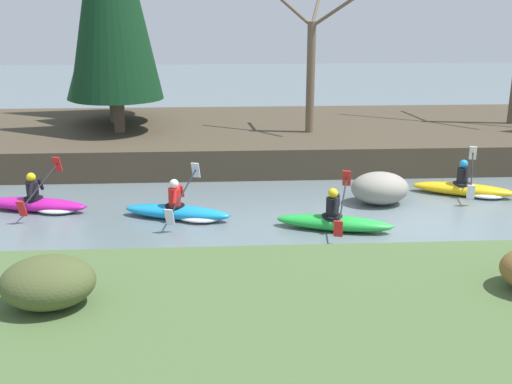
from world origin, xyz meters
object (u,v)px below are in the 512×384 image
(kayaker_middle, at_px, (335,221))
(kayaker_far_back, at_px, (40,204))
(kayaker_lead, at_px, (468,189))
(boulder_midstream, at_px, (380,188))
(kayaker_trailing, at_px, (182,211))

(kayaker_middle, bearing_deg, kayaker_far_back, -177.58)
(kayaker_lead, height_order, kayaker_far_back, same)
(kayaker_far_back, bearing_deg, boulder_midstream, 13.45)
(kayaker_lead, height_order, boulder_midstream, kayaker_lead)
(kayaker_trailing, distance_m, boulder_midstream, 5.23)
(kayaker_middle, xyz_separation_m, kayaker_far_back, (-7.24, 1.78, -0.02))
(kayaker_middle, relative_size, kayaker_far_back, 0.99)
(kayaker_far_back, distance_m, boulder_midstream, 8.77)
(kayaker_lead, relative_size, kayaker_far_back, 0.98)
(kayaker_lead, relative_size, kayaker_middle, 0.98)
(kayaker_middle, bearing_deg, boulder_midstream, 67.28)
(kayaker_middle, distance_m, boulder_midstream, 2.44)
(kayaker_trailing, bearing_deg, kayaker_lead, 27.61)
(kayaker_lead, xyz_separation_m, kayaker_trailing, (-7.76, -1.50, 0.00))
(kayaker_far_back, height_order, boulder_midstream, kayaker_far_back)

